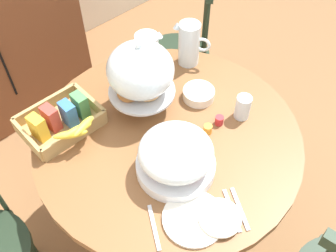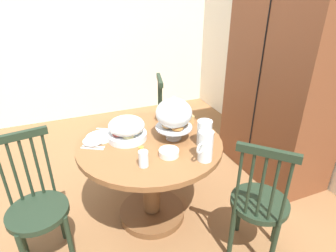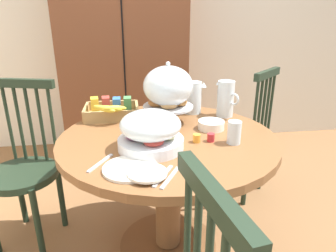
{
  "view_description": "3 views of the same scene",
  "coord_description": "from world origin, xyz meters",
  "px_view_note": "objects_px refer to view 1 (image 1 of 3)",
  "views": [
    {
      "loc": [
        -0.72,
        -0.64,
        1.97
      ],
      "look_at": [
        -0.04,
        0.08,
        0.79
      ],
      "focal_mm": 41.17,
      "sensor_mm": 36.0,
      "label": 1
    },
    {
      "loc": [
        1.73,
        -0.48,
        1.8
      ],
      "look_at": [
        -0.04,
        0.23,
        0.84
      ],
      "focal_mm": 30.0,
      "sensor_mm": 36.0,
      "label": 2
    },
    {
      "loc": [
        -0.22,
        -1.3,
        1.31
      ],
      "look_at": [
        -0.04,
        0.08,
        0.79
      ],
      "focal_mm": 31.77,
      "sensor_mm": 36.0,
      "label": 3
    }
  ],
  "objects_px": {
    "orange_juice_pitcher": "(147,55)",
    "cereal_bowl": "(199,94)",
    "china_plate_small": "(220,218)",
    "china_plate_large": "(194,218)",
    "milk_pitcher": "(189,46)",
    "drinking_glass": "(243,107)",
    "dining_table": "(168,166)",
    "pastry_stand_with_dome": "(140,73)",
    "cereal_basket": "(62,121)",
    "fruit_platter_covered": "(176,156)",
    "windsor_chair_near_window": "(181,55)"
  },
  "relations": [
    {
      "from": "orange_juice_pitcher",
      "to": "cereal_bowl",
      "type": "bearing_deg",
      "value": -82.17
    },
    {
      "from": "china_plate_small",
      "to": "china_plate_large",
      "type": "bearing_deg",
      "value": 134.49
    },
    {
      "from": "milk_pitcher",
      "to": "cereal_bowl",
      "type": "relative_size",
      "value": 1.53
    },
    {
      "from": "china_plate_large",
      "to": "drinking_glass",
      "type": "distance_m",
      "value": 0.53
    },
    {
      "from": "drinking_glass",
      "to": "milk_pitcher",
      "type": "bearing_deg",
      "value": 78.01
    },
    {
      "from": "dining_table",
      "to": "cereal_bowl",
      "type": "bearing_deg",
      "value": 13.83
    },
    {
      "from": "pastry_stand_with_dome",
      "to": "cereal_basket",
      "type": "relative_size",
      "value": 1.09
    },
    {
      "from": "china_plate_small",
      "to": "drinking_glass",
      "type": "distance_m",
      "value": 0.5
    },
    {
      "from": "cereal_basket",
      "to": "cereal_bowl",
      "type": "xyz_separation_m",
      "value": [
        0.53,
        -0.26,
        -0.02
      ]
    },
    {
      "from": "pastry_stand_with_dome",
      "to": "fruit_platter_covered",
      "type": "bearing_deg",
      "value": -110.29
    },
    {
      "from": "windsor_chair_near_window",
      "to": "china_plate_large",
      "type": "relative_size",
      "value": 4.43
    },
    {
      "from": "milk_pitcher",
      "to": "windsor_chair_near_window",
      "type": "bearing_deg",
      "value": 50.01
    },
    {
      "from": "windsor_chair_near_window",
      "to": "drinking_glass",
      "type": "distance_m",
      "value": 0.86
    },
    {
      "from": "drinking_glass",
      "to": "cereal_bowl",
      "type": "bearing_deg",
      "value": 105.16
    },
    {
      "from": "pastry_stand_with_dome",
      "to": "china_plate_small",
      "type": "xyz_separation_m",
      "value": [
        -0.16,
        -0.59,
        -0.18
      ]
    },
    {
      "from": "dining_table",
      "to": "drinking_glass",
      "type": "height_order",
      "value": "drinking_glass"
    },
    {
      "from": "windsor_chair_near_window",
      "to": "fruit_platter_covered",
      "type": "xyz_separation_m",
      "value": [
        -0.73,
        -0.71,
        0.37
      ]
    },
    {
      "from": "windsor_chair_near_window",
      "to": "pastry_stand_with_dome",
      "type": "distance_m",
      "value": 0.87
    },
    {
      "from": "milk_pitcher",
      "to": "drinking_glass",
      "type": "distance_m",
      "value": 0.42
    },
    {
      "from": "drinking_glass",
      "to": "dining_table",
      "type": "bearing_deg",
      "value": 154.42
    },
    {
      "from": "windsor_chair_near_window",
      "to": "cereal_basket",
      "type": "xyz_separation_m",
      "value": [
        -0.93,
        -0.25,
        0.33
      ]
    },
    {
      "from": "fruit_platter_covered",
      "to": "cereal_basket",
      "type": "bearing_deg",
      "value": 112.77
    },
    {
      "from": "dining_table",
      "to": "milk_pitcher",
      "type": "height_order",
      "value": "milk_pitcher"
    },
    {
      "from": "dining_table",
      "to": "orange_juice_pitcher",
      "type": "relative_size",
      "value": 5.66
    },
    {
      "from": "pastry_stand_with_dome",
      "to": "cereal_basket",
      "type": "height_order",
      "value": "pastry_stand_with_dome"
    },
    {
      "from": "windsor_chair_near_window",
      "to": "pastry_stand_with_dome",
      "type": "relative_size",
      "value": 2.83
    },
    {
      "from": "dining_table",
      "to": "cereal_bowl",
      "type": "height_order",
      "value": "cereal_bowl"
    },
    {
      "from": "pastry_stand_with_dome",
      "to": "fruit_platter_covered",
      "type": "relative_size",
      "value": 1.15
    },
    {
      "from": "orange_juice_pitcher",
      "to": "china_plate_large",
      "type": "distance_m",
      "value": 0.8
    },
    {
      "from": "dining_table",
      "to": "cereal_basket",
      "type": "bearing_deg",
      "value": 132.8
    },
    {
      "from": "china_plate_large",
      "to": "drinking_glass",
      "type": "bearing_deg",
      "value": 21.87
    },
    {
      "from": "fruit_platter_covered",
      "to": "pastry_stand_with_dome",
      "type": "bearing_deg",
      "value": 69.71
    },
    {
      "from": "orange_juice_pitcher",
      "to": "china_plate_small",
      "type": "height_order",
      "value": "orange_juice_pitcher"
    },
    {
      "from": "china_plate_large",
      "to": "china_plate_small",
      "type": "bearing_deg",
      "value": -45.51
    },
    {
      "from": "drinking_glass",
      "to": "china_plate_small",
      "type": "bearing_deg",
      "value": -148.59
    },
    {
      "from": "cereal_basket",
      "to": "windsor_chair_near_window",
      "type": "bearing_deg",
      "value": 15.0
    },
    {
      "from": "milk_pitcher",
      "to": "drinking_glass",
      "type": "xyz_separation_m",
      "value": [
        -0.09,
        -0.4,
        -0.04
      ]
    },
    {
      "from": "fruit_platter_covered",
      "to": "drinking_glass",
      "type": "distance_m",
      "value": 0.4
    },
    {
      "from": "milk_pitcher",
      "to": "china_plate_large",
      "type": "relative_size",
      "value": 0.97
    },
    {
      "from": "cereal_bowl",
      "to": "china_plate_large",
      "type": "bearing_deg",
      "value": -137.65
    },
    {
      "from": "dining_table",
      "to": "china_plate_small",
      "type": "distance_m",
      "value": 0.49
    },
    {
      "from": "china_plate_small",
      "to": "orange_juice_pitcher",
      "type": "bearing_deg",
      "value": 66.26
    },
    {
      "from": "china_plate_large",
      "to": "milk_pitcher",
      "type": "bearing_deg",
      "value": 46.2
    },
    {
      "from": "windsor_chair_near_window",
      "to": "orange_juice_pitcher",
      "type": "bearing_deg",
      "value": -154.03
    },
    {
      "from": "dining_table",
      "to": "fruit_platter_covered",
      "type": "distance_m",
      "value": 0.37
    },
    {
      "from": "china_plate_large",
      "to": "dining_table",
      "type": "bearing_deg",
      "value": 60.01
    },
    {
      "from": "windsor_chair_near_window",
      "to": "milk_pitcher",
      "type": "height_order",
      "value": "windsor_chair_near_window"
    },
    {
      "from": "dining_table",
      "to": "pastry_stand_with_dome",
      "type": "xyz_separation_m",
      "value": [
        0.03,
        0.19,
        0.43
      ]
    },
    {
      "from": "windsor_chair_near_window",
      "to": "china_plate_small",
      "type": "distance_m",
      "value": 1.27
    },
    {
      "from": "fruit_platter_covered",
      "to": "milk_pitcher",
      "type": "relative_size",
      "value": 1.4
    }
  ]
}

